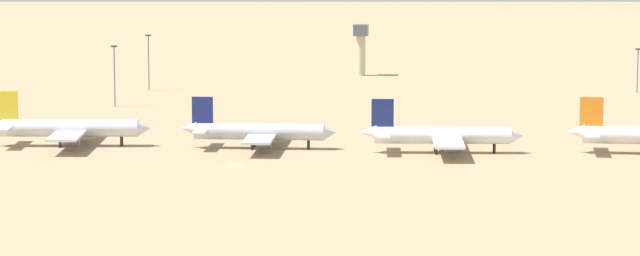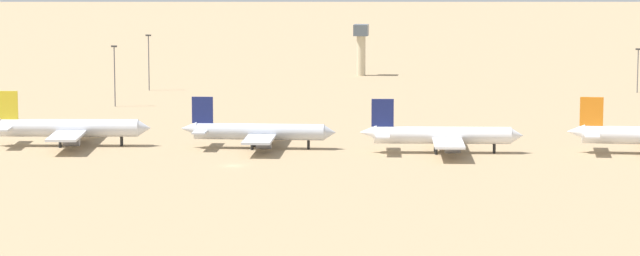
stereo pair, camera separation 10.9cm
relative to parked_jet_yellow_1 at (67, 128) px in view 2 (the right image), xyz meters
name	(u,v)px [view 2 (the right image)]	position (x,y,z in m)	size (l,w,h in m)	color
ground	(233,166)	(46.68, -23.87, -4.54)	(4000.00, 4000.00, 0.00)	#9E8460
parked_jet_yellow_1	(67,128)	(0.00, 0.00, 0.00)	(41.95, 35.55, 13.85)	silver
parked_jet_navy_2	(258,132)	(47.92, 2.12, -0.36)	(38.61, 32.45, 12.76)	silver
parked_jet_navy_3	(441,135)	(93.06, 0.86, -0.23)	(39.80, 33.63, 13.14)	white
control_tower	(361,45)	(56.17, 175.15, 6.57)	(5.20, 5.20, 18.41)	#C6B793
light_pole_west	(638,67)	(150.57, 134.27, 3.86)	(1.80, 0.50, 14.43)	#59595E
light_pole_mid	(115,72)	(-8.55, 77.82, 5.93)	(1.80, 0.50, 18.46)	#59595E
light_pole_east	(149,59)	(-8.42, 120.18, 5.92)	(1.80, 0.50, 18.44)	#59595E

